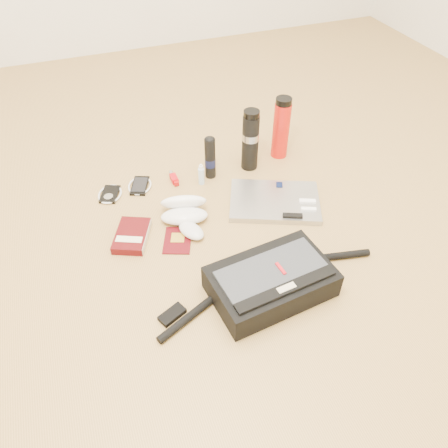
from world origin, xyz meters
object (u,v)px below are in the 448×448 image
object	(u,v)px
laptop	(275,201)
book	(132,236)
messenger_bag	(271,281)
thermos_black	(250,140)
thermos_red	(281,128)

from	to	relation	value
laptop	book	world-z (taller)	laptop
messenger_bag	laptop	distance (m)	0.47
laptop	thermos_black	xyz separation A→B (m)	(0.00, 0.28, 0.13)
messenger_bag	thermos_red	size ratio (longest dim) A/B	2.82
book	thermos_black	xyz separation A→B (m)	(0.61, 0.28, 0.13)
laptop	book	distance (m)	0.60
messenger_bag	laptop	xyz separation A→B (m)	(0.22, 0.41, -0.04)
laptop	thermos_red	world-z (taller)	thermos_red
messenger_bag	thermos_black	bearing A→B (deg)	66.34
messenger_bag	thermos_black	distance (m)	0.73
book	thermos_black	size ratio (longest dim) A/B	0.74
thermos_black	book	bearing A→B (deg)	-155.44
thermos_black	thermos_red	bearing A→B (deg)	13.21
messenger_bag	book	world-z (taller)	messenger_bag
thermos_black	thermos_red	xyz separation A→B (m)	(0.17, 0.04, 0.00)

